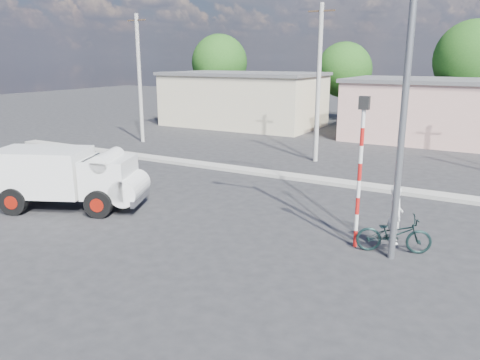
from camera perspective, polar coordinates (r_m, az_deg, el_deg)
The scene contains 10 objects.
ground_plane at distance 14.10m, azimuth -0.63°, elevation -7.67°, with size 120.00×120.00×0.00m, color #252527.
median at distance 21.03m, azimuth 10.40°, elevation -0.10°, with size 40.00×0.80×0.16m, color #99968E.
truck at distance 17.98m, azimuth -19.97°, elevation 0.44°, with size 5.60×3.87×2.18m.
bicycle at distance 13.97m, azimuth 18.24°, elevation -6.26°, with size 0.72×2.08×1.09m, color black.
cyclist at distance 13.88m, azimuth 18.33°, elevation -5.18°, with size 0.60×0.39×1.65m, color white.
traffic_pole at distance 13.49m, azimuth 14.48°, elevation 2.37°, with size 0.28×0.18×4.36m.
streetlight at distance 12.70m, azimuth 18.97°, elevation 12.11°, with size 2.34×0.22×9.00m.
building_row at distance 33.86m, azimuth 20.38°, elevation 8.32°, with size 37.80×7.30×4.44m.
tree_row at distance 39.81m, azimuth 26.23°, elevation 12.71°, with size 43.62×7.43×8.42m.
utility_poles at distance 23.53m, azimuth 21.82°, elevation 10.52°, with size 35.40×0.24×8.00m.
Camera 1 is at (6.57, -11.26, 5.37)m, focal length 35.00 mm.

